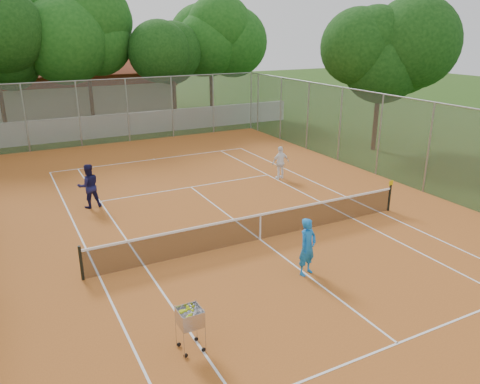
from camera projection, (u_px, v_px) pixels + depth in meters
name	position (u px, v px, depth m)	size (l,w,h in m)	color
ground	(260.00, 240.00, 16.19)	(120.00, 120.00, 0.00)	#1F3C10
court_pad	(260.00, 240.00, 16.19)	(18.00, 34.00, 0.02)	#AD5C21
court_lines	(260.00, 239.00, 16.19)	(10.98, 23.78, 0.01)	white
tennis_net	(260.00, 226.00, 16.02)	(11.88, 0.10, 0.98)	black
perimeter_fence	(261.00, 185.00, 15.53)	(18.00, 34.00, 4.00)	slate
boundary_wall	(121.00, 125.00, 31.85)	(26.00, 0.30, 1.50)	silver
clubhouse	(66.00, 89.00, 38.86)	(16.40, 9.00, 4.40)	beige
tropical_trees	(106.00, 58.00, 32.95)	(29.00, 19.00, 10.00)	black
player_near	(308.00, 247.00, 13.65)	(0.64, 0.42, 1.76)	blue
player_far_left	(89.00, 186.00, 18.85)	(0.88, 0.69, 1.82)	#171745
player_far_right	(281.00, 163.00, 22.54)	(0.94, 0.39, 1.60)	white
ball_hopper	(190.00, 328.00, 10.45)	(0.56, 0.56, 1.15)	#B0B1B7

